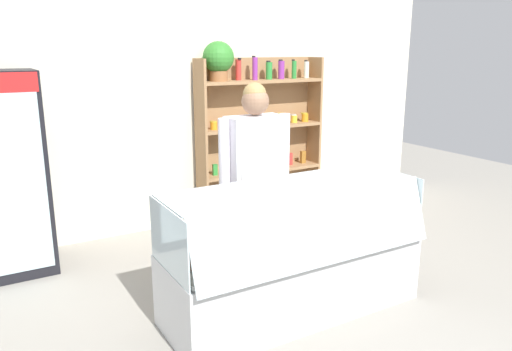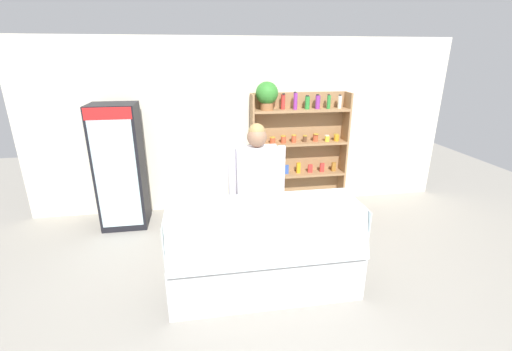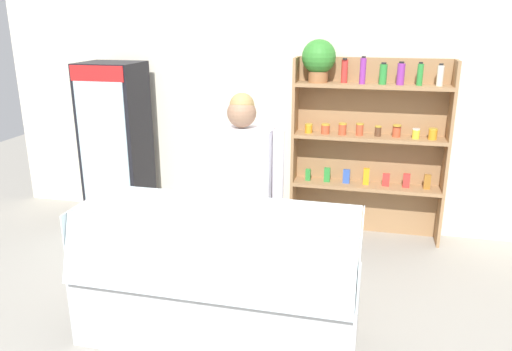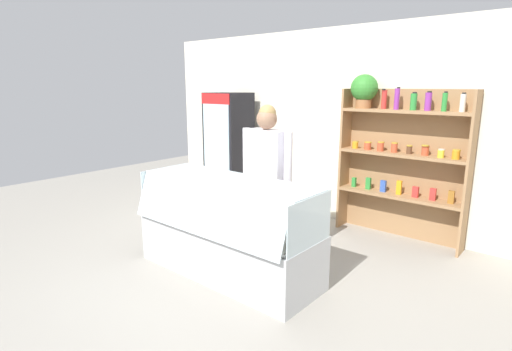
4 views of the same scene
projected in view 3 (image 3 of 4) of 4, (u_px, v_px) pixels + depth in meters
name	position (u px, v px, depth m)	size (l,w,h in m)	color
ground_plane	(235.00, 338.00, 3.69)	(12.00, 12.00, 0.00)	gray
back_wall	(292.00, 105.00, 5.44)	(6.80, 0.10, 2.70)	silver
drinks_fridge	(117.00, 145.00, 5.55)	(0.64, 0.56, 1.81)	black
shelving_unit	(358.00, 124.00, 5.13)	(1.57, 0.34, 2.06)	#9E754C
deli_display_case	(218.00, 299.00, 3.62)	(1.99, 0.77, 1.01)	silver
shop_clerk	(242.00, 180.00, 3.95)	(0.67, 0.25, 1.72)	#2D2D38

